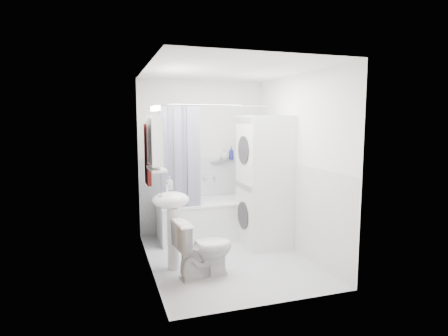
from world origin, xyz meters
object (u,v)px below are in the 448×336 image
object	(u,v)px
bathtub	(208,217)
toilet	(204,248)
washer_dryer	(265,181)
sink	(172,212)

from	to	relation	value
bathtub	toilet	xyz separation A→B (m)	(-0.44, -1.37, 0.01)
bathtub	washer_dryer	world-z (taller)	washer_dryer
sink	washer_dryer	bearing A→B (deg)	18.82
sink	toilet	size ratio (longest dim) A/B	1.53
washer_dryer	bathtub	bearing A→B (deg)	141.89
sink	toilet	bearing A→B (deg)	-47.45
bathtub	washer_dryer	bearing A→B (deg)	-38.39
bathtub	sink	world-z (taller)	sink
sink	bathtub	bearing A→B (deg)	54.37
washer_dryer	sink	bearing A→B (deg)	-160.91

